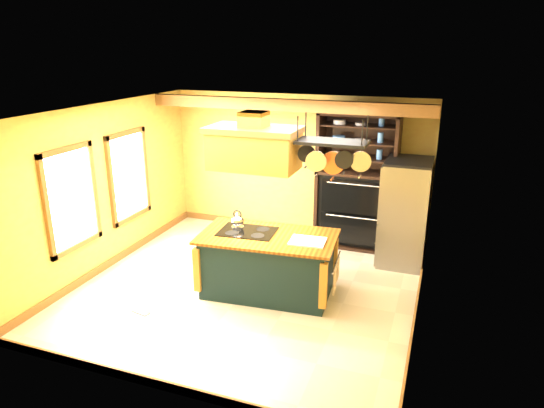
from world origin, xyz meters
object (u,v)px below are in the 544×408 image
Objects in this scene: pot_rack at (332,150)px; refrigerator at (404,215)px; hutch at (356,196)px; kitchen_island at (268,263)px; range_hood at (254,146)px.

pot_rack is 2.42m from refrigerator.
pot_rack is 2.61m from hutch.
kitchen_island is 2.07× the size of pot_rack.
range_hood reaches higher than hutch.
hutch is at bearing 64.47° from kitchen_island.
range_hood is at bearing -137.74° from refrigerator.
range_hood is 0.73× the size of refrigerator.
range_hood is at bearing 175.51° from kitchen_island.
pot_rack is 0.57× the size of refrigerator.
refrigerator reaches higher than kitchen_island.
hutch is (1.06, 2.27, -1.29)m from range_hood.
kitchen_island is 2.54m from refrigerator.
kitchen_island is 2.00m from pot_rack.
pot_rack is (1.10, 0.01, 0.02)m from range_hood.
pot_rack reaches higher than hutch.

